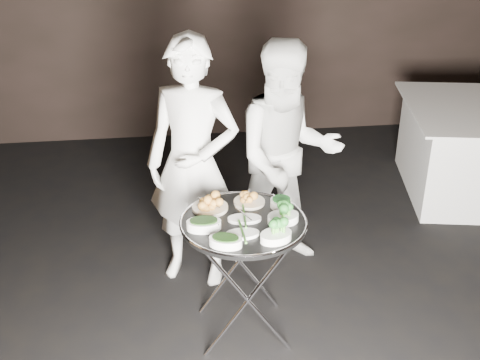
{
  "coord_description": "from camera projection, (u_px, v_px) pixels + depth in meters",
  "views": [
    {
      "loc": [
        -0.44,
        -2.58,
        2.47
      ],
      "look_at": [
        -0.05,
        0.43,
        0.95
      ],
      "focal_mm": 45.0,
      "sensor_mm": 36.0,
      "label": 1
    }
  ],
  "objects": [
    {
      "name": "broccoli_bowl_a",
      "position": [
        283.0,
        217.0,
        3.33
      ],
      "size": [
        0.21,
        0.17,
        0.07
      ],
      "rotation": [
        0.0,
        0.0,
        0.25
      ],
      "color": "silver",
      "rests_on": "serving_tray"
    },
    {
      "name": "potato_plate_a",
      "position": [
        210.0,
        204.0,
        3.46
      ],
      "size": [
        0.21,
        0.21,
        0.08
      ],
      "rotation": [
        0.0,
        0.0,
        -0.1
      ],
      "color": "beige",
      "rests_on": "serving_tray"
    },
    {
      "name": "spinach_bowl_b",
      "position": [
        226.0,
        240.0,
        3.11
      ],
      "size": [
        0.2,
        0.16,
        0.07
      ],
      "rotation": [
        0.0,
        0.0,
        -0.33
      ],
      "color": "silver",
      "rests_on": "serving_tray"
    },
    {
      "name": "broccoli_bowl_b",
      "position": [
        276.0,
        235.0,
        3.16
      ],
      "size": [
        0.21,
        0.18,
        0.07
      ],
      "rotation": [
        0.0,
        0.0,
        0.34
      ],
      "color": "silver",
      "rests_on": "serving_tray"
    },
    {
      "name": "asparagus_plate_b",
      "position": [
        242.0,
        233.0,
        3.21
      ],
      "size": [
        0.19,
        0.11,
        0.04
      ],
      "rotation": [
        0.0,
        0.0,
        0.04
      ],
      "color": "silver",
      "rests_on": "serving_tray"
    },
    {
      "name": "serving_tray",
      "position": [
        243.0,
        223.0,
        3.35
      ],
      "size": [
        0.72,
        0.72,
        0.04
      ],
      "color": "black",
      "rests_on": "tray_stand"
    },
    {
      "name": "tray_stand",
      "position": [
        243.0,
        272.0,
        3.5
      ],
      "size": [
        0.51,
        0.43,
        0.75
      ],
      "rotation": [
        0.0,
        0.0,
        -0.02
      ],
      "color": "silver",
      "rests_on": "floor"
    },
    {
      "name": "greens_bowl",
      "position": [
        281.0,
        202.0,
        3.48
      ],
      "size": [
        0.13,
        0.13,
        0.08
      ],
      "rotation": [
        0.0,
        0.0,
        0.4
      ],
      "color": "silver",
      "rests_on": "serving_tray"
    },
    {
      "name": "serving_utensils",
      "position": [
        245.0,
        208.0,
        3.39
      ],
      "size": [
        0.57,
        0.42,
        0.01
      ],
      "color": "silver",
      "rests_on": "serving_tray"
    },
    {
      "name": "spinach_bowl_a",
      "position": [
        204.0,
        223.0,
        3.26
      ],
      "size": [
        0.19,
        0.13,
        0.08
      ],
      "rotation": [
        0.0,
        0.0,
        -0.04
      ],
      "color": "silver",
      "rests_on": "serving_tray"
    },
    {
      "name": "potato_plate_b",
      "position": [
        249.0,
        199.0,
        3.52
      ],
      "size": [
        0.19,
        0.19,
        0.07
      ],
      "rotation": [
        0.0,
        0.0,
        -0.32
      ],
      "color": "beige",
      "rests_on": "serving_tray"
    },
    {
      "name": "asparagus_plate_a",
      "position": [
        244.0,
        218.0,
        3.35
      ],
      "size": [
        0.19,
        0.12,
        0.04
      ],
      "rotation": [
        0.0,
        0.0,
        -0.07
      ],
      "color": "silver",
      "rests_on": "serving_tray"
    },
    {
      "name": "waiter_left",
      "position": [
        193.0,
        165.0,
        3.84
      ],
      "size": [
        0.71,
        0.59,
        1.68
      ],
      "primitive_type": "imported",
      "rotation": [
        0.0,
        0.0,
        -0.37
      ],
      "color": "white",
      "rests_on": "floor"
    },
    {
      "name": "waiter_right",
      "position": [
        287.0,
        157.0,
        4.06
      ],
      "size": [
        0.81,
        0.65,
        1.59
      ],
      "primitive_type": "imported",
      "rotation": [
        0.0,
        0.0,
        0.06
      ],
      "color": "white",
      "rests_on": "floor"
    }
  ]
}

